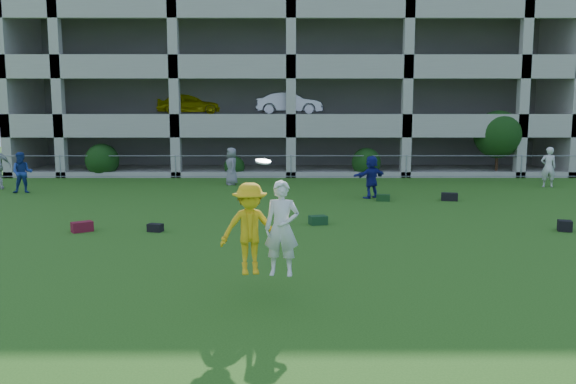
{
  "coord_description": "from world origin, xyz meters",
  "views": [
    {
      "loc": [
        -0.23,
        -10.06,
        3.15
      ],
      "look_at": [
        -0.19,
        3.0,
        1.4
      ],
      "focal_mm": 35.0,
      "sensor_mm": 36.0,
      "label": 1
    }
  ],
  "objects_px": {
    "bystander_c": "(232,166)",
    "crate_d": "(565,226)",
    "bystander_e": "(548,167)",
    "frisbee_contest": "(259,228)",
    "bystander_d": "(371,177)",
    "bystander_a": "(22,173)",
    "parking_garage": "(290,73)"
  },
  "relations": [
    {
      "from": "bystander_c",
      "to": "crate_d",
      "type": "height_order",
      "value": "bystander_c"
    },
    {
      "from": "bystander_e",
      "to": "frisbee_contest",
      "type": "distance_m",
      "value": 19.89
    },
    {
      "from": "bystander_e",
      "to": "frisbee_contest",
      "type": "height_order",
      "value": "frisbee_contest"
    },
    {
      "from": "bystander_e",
      "to": "bystander_c",
      "type": "bearing_deg",
      "value": 4.45
    },
    {
      "from": "bystander_c",
      "to": "bystander_d",
      "type": "height_order",
      "value": "bystander_c"
    },
    {
      "from": "bystander_a",
      "to": "crate_d",
      "type": "height_order",
      "value": "bystander_a"
    },
    {
      "from": "crate_d",
      "to": "parking_garage",
      "type": "height_order",
      "value": "parking_garage"
    },
    {
      "from": "bystander_c",
      "to": "bystander_d",
      "type": "relative_size",
      "value": 1.04
    },
    {
      "from": "bystander_a",
      "to": "bystander_e",
      "type": "relative_size",
      "value": 0.94
    },
    {
      "from": "bystander_a",
      "to": "bystander_e",
      "type": "distance_m",
      "value": 22.9
    },
    {
      "from": "bystander_a",
      "to": "bystander_c",
      "type": "xyz_separation_m",
      "value": [
        8.43,
        2.86,
        0.02
      ]
    },
    {
      "from": "frisbee_contest",
      "to": "crate_d",
      "type": "bearing_deg",
      "value": 35.01
    },
    {
      "from": "bystander_d",
      "to": "parking_garage",
      "type": "bearing_deg",
      "value": -114.12
    },
    {
      "from": "frisbee_contest",
      "to": "bystander_a",
      "type": "bearing_deg",
      "value": 127.56
    },
    {
      "from": "parking_garage",
      "to": "bystander_e",
      "type": "bearing_deg",
      "value": -47.33
    },
    {
      "from": "bystander_c",
      "to": "crate_d",
      "type": "relative_size",
      "value": 4.97
    },
    {
      "from": "bystander_c",
      "to": "frisbee_contest",
      "type": "xyz_separation_m",
      "value": [
        2.09,
        -16.54,
        0.36
      ]
    },
    {
      "from": "bystander_e",
      "to": "bystander_a",
      "type": "bearing_deg",
      "value": 12.94
    },
    {
      "from": "bystander_c",
      "to": "crate_d",
      "type": "distance_m",
      "value": 14.93
    },
    {
      "from": "bystander_a",
      "to": "parking_garage",
      "type": "bearing_deg",
      "value": 37.32
    },
    {
      "from": "bystander_a",
      "to": "bystander_c",
      "type": "relative_size",
      "value": 0.98
    },
    {
      "from": "bystander_a",
      "to": "bystander_c",
      "type": "distance_m",
      "value": 8.9
    },
    {
      "from": "parking_garage",
      "to": "crate_d",
      "type": "bearing_deg",
      "value": -71.48
    },
    {
      "from": "bystander_d",
      "to": "crate_d",
      "type": "bearing_deg",
      "value": 89.42
    },
    {
      "from": "bystander_d",
      "to": "parking_garage",
      "type": "height_order",
      "value": "parking_garage"
    },
    {
      "from": "bystander_d",
      "to": "bystander_e",
      "type": "distance_m",
      "value": 9.17
    },
    {
      "from": "bystander_c",
      "to": "bystander_d",
      "type": "bearing_deg",
      "value": 34.2
    },
    {
      "from": "bystander_c",
      "to": "frisbee_contest",
      "type": "bearing_deg",
      "value": -12.17
    },
    {
      "from": "bystander_c",
      "to": "bystander_d",
      "type": "xyz_separation_m",
      "value": [
        5.88,
        -4.34,
        -0.04
      ]
    },
    {
      "from": "crate_d",
      "to": "parking_garage",
      "type": "relative_size",
      "value": 0.01
    },
    {
      "from": "bystander_a",
      "to": "bystander_d",
      "type": "height_order",
      "value": "bystander_a"
    },
    {
      "from": "bystander_d",
      "to": "crate_d",
      "type": "relative_size",
      "value": 4.77
    }
  ]
}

